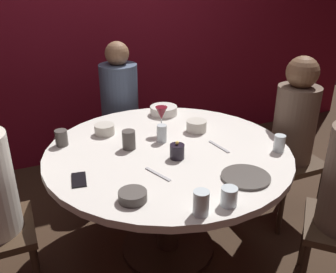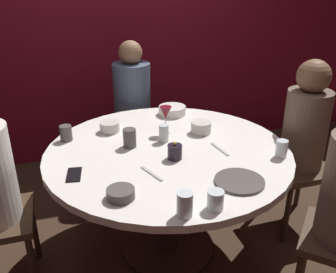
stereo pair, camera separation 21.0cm
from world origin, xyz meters
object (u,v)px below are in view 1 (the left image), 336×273
(seated_diner_right, at_px, (295,124))
(bowl_small_white, at_px, (133,196))
(cell_phone, at_px, (79,180))
(cup_by_left_diner, at_px, (129,140))
(cup_beside_wine, at_px, (61,138))
(cup_far_edge, at_px, (229,197))
(seated_diner_back, at_px, (120,100))
(bowl_salad_center, at_px, (105,129))
(dinner_plate, at_px, (246,177))
(wine_glass, at_px, (161,114))
(dining_table, at_px, (168,170))
(bowl_sauce_side, at_px, (164,110))
(candle_holder, at_px, (177,151))
(bowl_serving_large, at_px, (196,126))
(cup_by_right_diner, at_px, (162,133))
(cup_center_front, at_px, (279,143))
(cup_near_candle, at_px, (201,203))

(seated_diner_right, xyz_separation_m, bowl_small_white, (-1.29, -0.42, 0.02))
(bowl_small_white, bearing_deg, cell_phone, 124.62)
(cup_by_left_diner, xyz_separation_m, cup_beside_wine, (-0.35, 0.20, -0.01))
(bowl_small_white, distance_m, cup_far_edge, 0.43)
(seated_diner_back, height_order, bowl_salad_center, seated_diner_back)
(dinner_plate, bearing_deg, cup_far_edge, -141.42)
(wine_glass, xyz_separation_m, bowl_salad_center, (-0.34, 0.13, -0.10))
(cup_far_edge, bearing_deg, dinner_plate, 38.58)
(dining_table, height_order, seated_diner_right, seated_diner_right)
(seated_diner_right, xyz_separation_m, dinner_plate, (-0.71, -0.46, 0.00))
(seated_diner_back, bearing_deg, dining_table, 0.00)
(bowl_small_white, xyz_separation_m, cup_far_edge, (0.38, -0.20, 0.02))
(bowl_sauce_side, relative_size, cup_beside_wine, 2.04)
(bowl_sauce_side, distance_m, cup_by_left_diner, 0.59)
(wine_glass, bearing_deg, cup_far_edge, -92.47)
(candle_holder, xyz_separation_m, bowl_sauce_side, (0.20, 0.66, -0.01))
(candle_holder, distance_m, bowl_serving_large, 0.40)
(cell_phone, bearing_deg, bowl_serving_large, -150.12)
(seated_diner_right, xyz_separation_m, wine_glass, (-0.88, 0.23, 0.12))
(seated_diner_right, xyz_separation_m, cup_by_left_diner, (-1.14, 0.10, 0.05))
(cell_phone, distance_m, bowl_serving_large, 0.87)
(dinner_plate, relative_size, cup_by_left_diner, 2.22)
(dining_table, height_order, dinner_plate, dinner_plate)
(cup_by_right_diner, distance_m, cup_center_front, 0.68)
(bowl_serving_large, distance_m, cup_by_right_diner, 0.27)
(dining_table, bearing_deg, seated_diner_back, 90.00)
(cup_center_front, height_order, cup_beside_wine, cup_center_front)
(wine_glass, height_order, cup_far_edge, wine_glass)
(cell_phone, height_order, bowl_small_white, bowl_small_white)
(dinner_plate, height_order, bowl_serving_large, bowl_serving_large)
(seated_diner_back, xyz_separation_m, wine_glass, (0.06, -0.73, 0.13))
(dinner_plate, distance_m, cup_near_candle, 0.39)
(dinner_plate, bearing_deg, bowl_serving_large, 85.42)
(bowl_sauce_side, bearing_deg, cell_phone, -137.85)
(dining_table, bearing_deg, dinner_plate, -64.07)
(candle_holder, height_order, cup_by_right_diner, cup_by_right_diner)
(dinner_plate, xyz_separation_m, cup_far_edge, (-0.20, -0.16, 0.04))
(seated_diner_back, bearing_deg, bowl_serving_large, 18.89)
(bowl_sauce_side, height_order, cup_center_front, cup_center_front)
(bowl_sauce_side, xyz_separation_m, cup_far_edge, (-0.18, -1.15, 0.01))
(seated_diner_right, xyz_separation_m, cup_near_candle, (-1.06, -0.63, 0.05))
(candle_holder, xyz_separation_m, wine_glass, (0.06, 0.35, 0.09))
(seated_diner_right, relative_size, cup_by_left_diner, 10.76)
(bowl_serving_large, bearing_deg, dinner_plate, -94.58)
(bowl_salad_center, bearing_deg, dinner_plate, -58.35)
(seated_diner_back, relative_size, dinner_plate, 4.86)
(cup_near_candle, distance_m, cup_beside_wine, 1.02)
(wine_glass, relative_size, cup_by_right_diner, 1.66)
(wine_glass, distance_m, bowl_salad_center, 0.37)
(wine_glass, xyz_separation_m, cup_by_right_diner, (-0.05, -0.12, -0.08))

